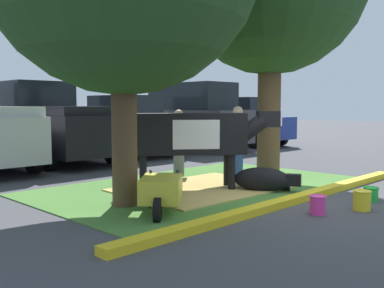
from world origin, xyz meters
TOP-DOWN VIEW (x-y plane):
  - ground_plane at (0.00, 0.00)m, footprint 80.00×80.00m
  - grass_island at (-0.23, 2.16)m, footprint 6.73×4.12m
  - curb_yellow at (-0.23, -0.05)m, footprint 7.93×0.24m
  - hay_bedding at (-0.47, 1.91)m, footprint 3.29×2.52m
  - cow_holstein at (-0.64, 2.04)m, footprint 2.66×2.27m
  - calf_lying at (0.20, 0.90)m, footprint 0.95×1.30m
  - person_handler at (1.17, 2.34)m, footprint 0.34×0.52m
  - person_visitor_near at (0.48, 3.60)m, footprint 0.47×0.34m
  - wheelbarrow at (-2.40, 0.98)m, footprint 1.38×1.32m
  - bucket_pink at (-0.70, -0.75)m, footprint 0.27×0.27m
  - bucket_yellow at (0.03, -1.13)m, footprint 0.30×0.30m
  - bucket_green at (0.81, -0.95)m, footprint 0.27×0.27m
  - pickup_truck_black at (-0.41, 8.32)m, footprint 2.26×5.42m
  - sedan_silver at (2.31, 8.18)m, footprint 2.05×4.42m
  - suv_dark_grey at (5.17, 7.78)m, footprint 2.16×4.62m
  - sedan_blue at (8.05, 7.70)m, footprint 2.05×4.42m

SIDE VIEW (x-z plane):
  - ground_plane at x=0.00m, z-range 0.00..0.00m
  - grass_island at x=-0.23m, z-range 0.00..0.02m
  - hay_bedding at x=-0.47m, z-range 0.01..0.04m
  - curb_yellow at x=-0.23m, z-range 0.00..0.12m
  - bucket_green at x=0.81m, z-range 0.01..0.26m
  - bucket_pink at x=-0.70m, z-range 0.01..0.31m
  - bucket_yellow at x=0.03m, z-range 0.01..0.33m
  - calf_lying at x=0.20m, z-range 0.00..0.48m
  - wheelbarrow at x=-2.40m, z-range 0.07..0.70m
  - person_visitor_near at x=0.48m, z-range 0.06..1.64m
  - person_handler at x=1.17m, z-range 0.06..1.73m
  - sedan_silver at x=2.31m, z-range -0.03..1.99m
  - sedan_blue at x=8.05m, z-range -0.03..1.99m
  - pickup_truck_black at x=-0.41m, z-range -0.10..2.32m
  - cow_holstein at x=-0.64m, z-range 0.33..1.90m
  - suv_dark_grey at x=5.17m, z-range 0.01..2.53m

